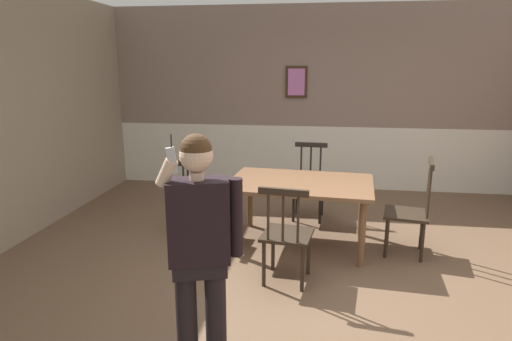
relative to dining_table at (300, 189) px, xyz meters
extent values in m
plane|color=brown|center=(0.14, -0.88, -0.65)|extent=(7.38, 7.38, 0.00)
cube|color=gray|center=(0.14, 2.47, 1.30)|extent=(6.71, 0.12, 1.87)
cube|color=silver|center=(0.14, 2.48, -0.15)|extent=(6.71, 0.14, 1.01)
cube|color=silver|center=(0.14, 2.45, 0.36)|extent=(6.71, 0.05, 0.06)
cube|color=#382314|center=(-0.20, 2.39, 1.06)|extent=(0.34, 0.03, 0.49)
cube|color=#C16EB5|center=(-0.20, 2.38, 1.06)|extent=(0.26, 0.01, 0.41)
cube|color=brown|center=(0.00, 0.00, 0.06)|extent=(1.64, 1.19, 0.04)
cylinder|color=brown|center=(-0.71, -0.37, -0.30)|extent=(0.07, 0.07, 0.69)
cylinder|color=brown|center=(0.64, -0.49, -0.30)|extent=(0.07, 0.07, 0.69)
cylinder|color=brown|center=(-0.64, 0.49, -0.30)|extent=(0.07, 0.07, 0.69)
cylinder|color=brown|center=(0.71, 0.37, -0.30)|extent=(0.07, 0.07, 0.69)
cube|color=black|center=(-1.13, 0.09, -0.22)|extent=(0.46, 0.46, 0.03)
cube|color=black|center=(-1.31, 0.11, 0.26)|extent=(0.08, 0.42, 0.06)
cylinder|color=black|center=(-1.30, 0.24, 0.05)|extent=(0.02, 0.02, 0.49)
cylinder|color=black|center=(-1.31, 0.11, 0.05)|extent=(0.02, 0.02, 0.49)
cylinder|color=black|center=(-1.33, -0.01, 0.05)|extent=(0.02, 0.02, 0.49)
cylinder|color=black|center=(-0.94, 0.24, -0.44)|extent=(0.04, 0.04, 0.42)
cylinder|color=black|center=(-0.98, -0.09, -0.44)|extent=(0.04, 0.04, 0.42)
cylinder|color=black|center=(-1.27, 0.28, -0.44)|extent=(0.04, 0.04, 0.42)
cylinder|color=black|center=(-1.31, -0.06, -0.44)|extent=(0.04, 0.04, 0.42)
cube|color=black|center=(0.07, 0.88, -0.20)|extent=(0.46, 0.46, 0.03)
cube|color=black|center=(0.09, 1.07, 0.30)|extent=(0.43, 0.07, 0.06)
cylinder|color=black|center=(0.21, 1.06, 0.07)|extent=(0.02, 0.02, 0.52)
cylinder|color=black|center=(0.09, 1.07, 0.07)|extent=(0.02, 0.02, 0.52)
cylinder|color=black|center=(-0.04, 1.08, 0.07)|extent=(0.02, 0.02, 0.52)
cylinder|color=black|center=(0.23, 0.69, -0.43)|extent=(0.04, 0.04, 0.44)
cylinder|color=black|center=(-0.11, 0.72, -0.43)|extent=(0.04, 0.04, 0.44)
cylinder|color=black|center=(0.26, 1.04, -0.43)|extent=(0.04, 0.04, 0.44)
cylinder|color=black|center=(-0.08, 1.06, -0.43)|extent=(0.04, 0.04, 0.44)
cube|color=#2D2319|center=(-0.07, -0.88, -0.19)|extent=(0.50, 0.50, 0.03)
cube|color=#2D2319|center=(-0.10, -1.08, 0.27)|extent=(0.44, 0.10, 0.06)
cylinder|color=#2D2319|center=(-0.23, -1.06, 0.06)|extent=(0.02, 0.02, 0.48)
cylinder|color=#2D2319|center=(-0.10, -1.08, 0.06)|extent=(0.02, 0.02, 0.48)
cylinder|color=#2D2319|center=(0.03, -1.10, 0.06)|extent=(0.02, 0.02, 0.48)
cylinder|color=#2D2319|center=(-0.22, -0.68, -0.43)|extent=(0.04, 0.04, 0.44)
cylinder|color=#2D2319|center=(0.13, -0.73, -0.43)|extent=(0.04, 0.04, 0.44)
cylinder|color=#2D2319|center=(-0.27, -1.03, -0.43)|extent=(0.04, 0.04, 0.44)
cylinder|color=#2D2319|center=(0.08, -1.08, -0.43)|extent=(0.04, 0.04, 0.44)
cube|color=#2D2319|center=(1.13, -0.09, -0.21)|extent=(0.52, 0.52, 0.03)
cube|color=#2D2319|center=(1.32, -0.13, 0.36)|extent=(0.12, 0.44, 0.06)
cylinder|color=#2D2319|center=(1.30, -0.26, 0.10)|extent=(0.02, 0.02, 0.58)
cylinder|color=#2D2319|center=(1.32, -0.13, 0.10)|extent=(0.02, 0.02, 0.58)
cylinder|color=#2D2319|center=(1.35, 0.00, 0.10)|extent=(0.02, 0.02, 0.58)
cylinder|color=#2D2319|center=(0.92, -0.23, -0.44)|extent=(0.04, 0.04, 0.43)
cylinder|color=#2D2319|center=(0.98, 0.11, -0.44)|extent=(0.04, 0.04, 0.43)
cylinder|color=#2D2319|center=(1.27, -0.30, -0.44)|extent=(0.04, 0.04, 0.43)
cylinder|color=#2D2319|center=(1.33, 0.05, -0.44)|extent=(0.04, 0.04, 0.43)
cylinder|color=black|center=(-0.45, -2.14, -0.27)|extent=(0.14, 0.14, 0.76)
cylinder|color=black|center=(-0.64, -2.19, -0.27)|extent=(0.14, 0.14, 0.76)
cube|color=black|center=(-0.54, -2.16, 0.08)|extent=(0.39, 0.28, 0.12)
cube|color=black|center=(-0.54, -2.16, 0.38)|extent=(0.43, 0.31, 0.54)
cylinder|color=black|center=(-0.32, -2.09, 0.39)|extent=(0.09, 0.09, 0.51)
cylinder|color=beige|center=(-0.71, -2.23, 0.70)|extent=(0.16, 0.10, 0.19)
cylinder|color=beige|center=(-0.54, -2.16, 0.67)|extent=(0.09, 0.09, 0.05)
sphere|color=beige|center=(-0.54, -2.16, 0.80)|extent=(0.21, 0.21, 0.21)
sphere|color=#472D19|center=(-0.54, -2.16, 0.84)|extent=(0.20, 0.20, 0.20)
cube|color=#B7B7BC|center=(-0.67, -2.23, 0.78)|extent=(0.08, 0.06, 0.17)
cylinder|color=black|center=(-0.67, -2.23, 0.90)|extent=(0.01, 0.01, 0.08)
camera|label=1|loc=(0.19, -4.70, 1.34)|focal=30.94mm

